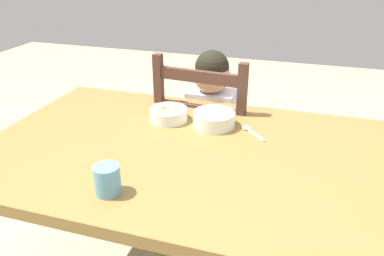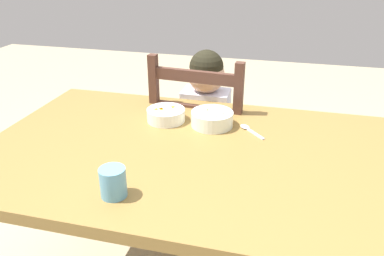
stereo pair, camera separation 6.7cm
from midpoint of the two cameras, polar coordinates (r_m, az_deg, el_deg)
The scene contains 7 objects.
dining_table at distance 1.35m, azimuth 2.67°, elevation -6.94°, with size 1.53×0.91×0.75m.
dining_chair at distance 1.89m, azimuth 3.45°, elevation -3.51°, with size 0.45×0.45×0.97m.
child_figure at distance 1.81m, azimuth 3.68°, elevation 1.22°, with size 0.32×0.31×0.97m.
bowl_of_peas at distance 1.47m, azimuth 4.62°, elevation 1.39°, with size 0.16×0.16×0.06m.
bowl_of_carrots at distance 1.52m, azimuth -2.30°, elevation 2.11°, with size 0.15×0.15×0.05m.
spoon at distance 1.45m, azimuth 9.97°, elevation -0.35°, with size 0.11×0.11×0.01m.
drinking_cup at distance 1.09m, azimuth -10.88°, elevation -7.68°, with size 0.07×0.07×0.09m, color #5FA4CC.
Camera 1 is at (0.31, -1.10, 1.38)m, focal length 35.47 mm.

